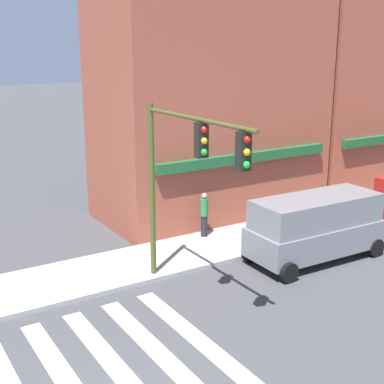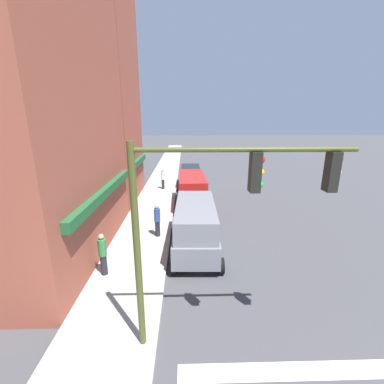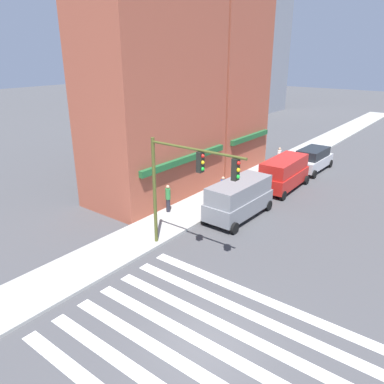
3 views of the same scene
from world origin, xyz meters
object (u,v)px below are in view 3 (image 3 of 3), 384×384
object	(u,v)px
traffic_signal	(185,176)
van_red	(284,173)
pedestrian_green_top	(168,198)
pedestrian_white_shirt	(279,157)
suv_silver	(313,159)
van_grey	(239,198)
pedestrian_blue_shirt	(223,189)

from	to	relation	value
traffic_signal	van_red	xyz separation A→B (m)	(12.02, 0.30, -2.93)
pedestrian_green_top	traffic_signal	bearing A→B (deg)	15.70
traffic_signal	pedestrian_white_shirt	world-z (taller)	traffic_signal
traffic_signal	suv_silver	size ratio (longest dim) A/B	1.22
suv_silver	pedestrian_green_top	bearing A→B (deg)	166.59
van_red	pedestrian_green_top	xyz separation A→B (m)	(-8.66, 3.78, -0.21)
van_grey	pedestrian_white_shirt	distance (m)	11.18
van_grey	pedestrian_green_top	world-z (taller)	van_grey
pedestrian_white_shirt	pedestrian_blue_shirt	xyz separation A→B (m)	(-9.66, -0.50, 0.00)
pedestrian_blue_shirt	van_red	bearing A→B (deg)	67.95
suv_silver	pedestrian_blue_shirt	distance (m)	11.16
pedestrian_white_shirt	pedestrian_blue_shirt	bearing A→B (deg)	-20.30
pedestrian_blue_shirt	traffic_signal	bearing A→B (deg)	-72.78
traffic_signal	pedestrian_blue_shirt	xyz separation A→B (m)	(6.86, 2.27, -3.14)
van_red	suv_silver	xyz separation A→B (m)	(5.81, 0.00, -0.25)
traffic_signal	suv_silver	world-z (taller)	traffic_signal
van_grey	pedestrian_green_top	xyz separation A→B (m)	(-2.25, 3.78, -0.21)
pedestrian_white_shirt	pedestrian_green_top	bearing A→B (deg)	-28.92
van_red	pedestrian_blue_shirt	xyz separation A→B (m)	(-5.17, 1.98, -0.21)
pedestrian_white_shirt	pedestrian_green_top	world-z (taller)	same
pedestrian_white_shirt	pedestrian_blue_shirt	distance (m)	9.67
van_red	pedestrian_white_shirt	distance (m)	5.14
pedestrian_green_top	pedestrian_white_shirt	bearing A→B (deg)	139.60
pedestrian_blue_shirt	pedestrian_green_top	world-z (taller)	same
van_grey	van_red	distance (m)	6.41
van_red	suv_silver	size ratio (longest dim) A/B	1.07
pedestrian_white_shirt	pedestrian_green_top	size ratio (longest dim) A/B	1.00
van_grey	suv_silver	xyz separation A→B (m)	(12.22, 0.00, -0.25)
traffic_signal	pedestrian_white_shirt	size ratio (longest dim) A/B	3.26
pedestrian_blue_shirt	van_grey	bearing A→B (deg)	-33.24
suv_silver	pedestrian_blue_shirt	world-z (taller)	suv_silver
van_red	pedestrian_green_top	world-z (taller)	van_red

